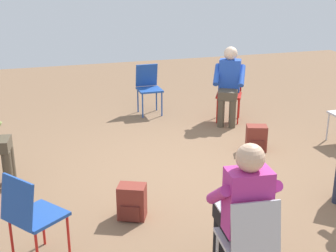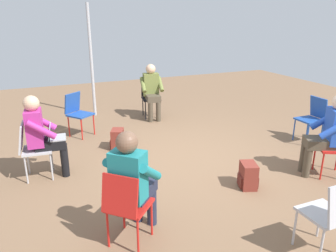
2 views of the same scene
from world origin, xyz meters
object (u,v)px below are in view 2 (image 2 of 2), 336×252
chair_northeast (78,111)px  person_in_teal (133,179)px  backpack_by_empty_chair (118,140)px  person_in_olive (152,89)px  chair_north (32,146)px  chair_northwest (126,204)px  person_in_blue (328,131)px  chair_south (313,116)px  person_with_laptop (42,132)px  chair_west (331,212)px  chair_east (150,96)px  backpack_near_laptop_user (248,177)px

chair_northeast → person_in_teal: bearing=54.2°
backpack_by_empty_chair → person_in_olive: bearing=-39.6°
chair_northeast → chair_north: same height
chair_northwest → person_in_blue: 3.18m
chair_south → person_in_olive: 3.41m
chair_northeast → person_with_laptop: person_with_laptop is taller
backpack_by_empty_chair → chair_west: bearing=-161.6°
chair_east → person_in_blue: size_ratio=0.69×
person_in_teal → person_in_blue: same height
person_with_laptop → chair_east: bearing=137.7°
chair_south → backpack_near_laptop_user: chair_south is taller
chair_west → chair_northeast: size_ratio=1.00×
backpack_near_laptop_user → backpack_by_empty_chair: same height
person_in_olive → chair_northwest: bearing=75.1°
chair_west → chair_north: 3.90m
chair_east → person_in_blue: person_in_blue is taller
chair_northeast → person_with_laptop: bearing=29.2°
chair_northeast → person_with_laptop: size_ratio=0.69×
chair_northwest → chair_east: (4.22, -1.83, 0.00)m
chair_northeast → person_with_laptop: 1.77m
person_in_teal → person_in_blue: (0.26, -3.03, 0.00)m
chair_west → chair_south: bearing=47.0°
person_in_teal → backpack_near_laptop_user: 1.89m
person_with_laptop → backpack_by_empty_chair: person_with_laptop is taller
chair_northeast → person_in_blue: 4.45m
chair_northeast → person_in_blue: person_in_blue is taller
backpack_near_laptop_user → person_in_blue: bearing=-95.9°
chair_northwest → backpack_by_empty_chair: (2.59, -0.59, -0.34)m
chair_northeast → person_in_teal: 3.46m
chair_north → chair_south: (-0.50, -4.86, 0.00)m
chair_north → chair_northwest: bearing=28.0°
backpack_by_empty_chair → chair_east: bearing=-37.3°
chair_east → person_with_laptop: (-2.25, 2.49, 0.20)m
chair_west → person_in_olive: size_ratio=0.69×
chair_north → backpack_near_laptop_user: chair_north is taller
chair_northeast → person_in_olive: size_ratio=0.69×
chair_west → chair_south: (2.42, -2.28, 0.00)m
chair_northwest → chair_northeast: bearing=133.1°
chair_northeast → person_in_blue: bearing=97.3°
chair_north → backpack_by_empty_chair: (0.60, -1.41, -0.34)m
chair_east → person_with_laptop: person_with_laptop is taller
chair_north → chair_east: bearing=135.6°
chair_north → chair_northeast: bearing=156.3°
person_with_laptop → backpack_by_empty_chair: (0.61, -1.24, -0.53)m
person_with_laptop → person_in_blue: size_ratio=1.00×
person_in_olive → backpack_near_laptop_user: size_ratio=3.44×
person_with_laptop → backpack_by_empty_chair: 1.49m
backpack_near_laptop_user → chair_northwest: bearing=105.0°
chair_northeast → chair_north: 1.82m
person_in_teal → backpack_by_empty_chair: 2.57m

